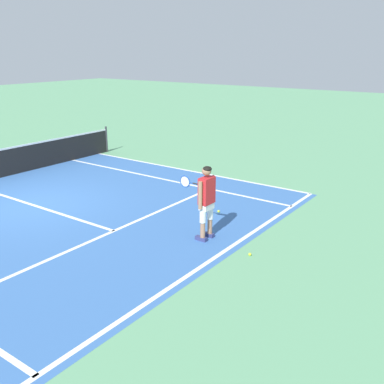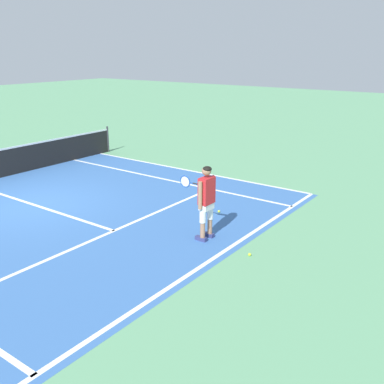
# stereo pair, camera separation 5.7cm
# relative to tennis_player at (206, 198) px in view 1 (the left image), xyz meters

# --- Properties ---
(ground_plane) EXTENTS (80.00, 80.00, 0.00)m
(ground_plane) POSITION_rel_tennis_player_xyz_m (-0.92, 5.23, -0.99)
(ground_plane) COLOR #609E70
(court_inner_surface) EXTENTS (10.98, 9.53, 0.00)m
(court_inner_surface) POSITION_rel_tennis_player_xyz_m (-0.92, 3.85, -0.99)
(court_inner_surface) COLOR #3866A8
(court_inner_surface) RESTS_ON ground
(line_baseline) EXTENTS (10.98, 0.10, 0.01)m
(line_baseline) POSITION_rel_tennis_player_xyz_m (-0.92, -0.71, -0.99)
(line_baseline) COLOR white
(line_baseline) RESTS_ON ground
(line_service) EXTENTS (8.23, 0.10, 0.01)m
(line_service) POSITION_rel_tennis_player_xyz_m (-0.92, 2.01, -0.99)
(line_service) COLOR white
(line_service) RESTS_ON ground
(line_centre_service) EXTENTS (0.10, 6.40, 0.01)m
(line_centre_service) POSITION_rel_tennis_player_xyz_m (-0.92, 5.21, -0.99)
(line_centre_service) COLOR white
(line_centre_service) RESTS_ON ground
(line_singles_right) EXTENTS (0.10, 9.13, 0.01)m
(line_singles_right) POSITION_rel_tennis_player_xyz_m (3.20, 3.85, -0.99)
(line_singles_right) COLOR white
(line_singles_right) RESTS_ON ground
(line_doubles_right) EXTENTS (0.10, 9.13, 0.01)m
(line_doubles_right) POSITION_rel_tennis_player_xyz_m (4.57, 3.85, -0.99)
(line_doubles_right) COLOR white
(line_doubles_right) RESTS_ON ground
(tennis_player) EXTENTS (0.64, 1.11, 1.71)m
(tennis_player) POSITION_rel_tennis_player_xyz_m (0.00, 0.00, 0.00)
(tennis_player) COLOR navy
(tennis_player) RESTS_ON ground
(tennis_ball_near_feet) EXTENTS (0.07, 0.07, 0.07)m
(tennis_ball_near_feet) POSITION_rel_tennis_player_xyz_m (1.61, 0.67, -0.96)
(tennis_ball_near_feet) COLOR #CCE02D
(tennis_ball_near_feet) RESTS_ON ground
(tennis_ball_by_baseline) EXTENTS (0.07, 0.07, 0.07)m
(tennis_ball_by_baseline) POSITION_rel_tennis_player_xyz_m (-0.19, -1.26, -0.96)
(tennis_ball_by_baseline) COLOR #CCE02D
(tennis_ball_by_baseline) RESTS_ON ground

